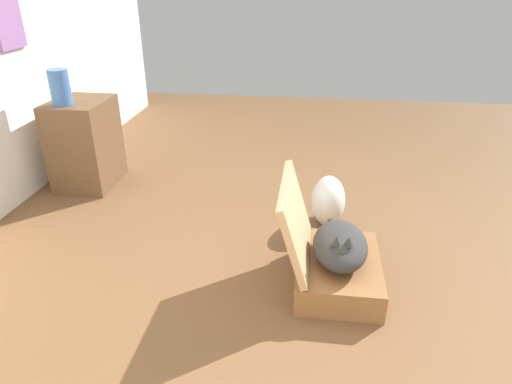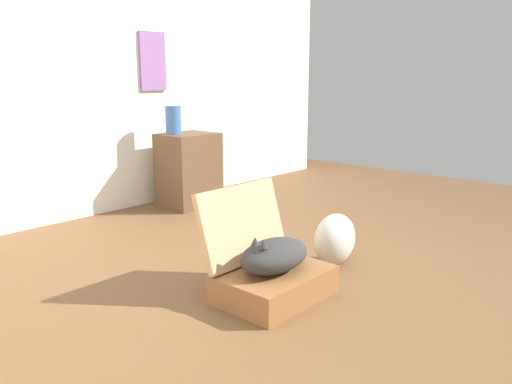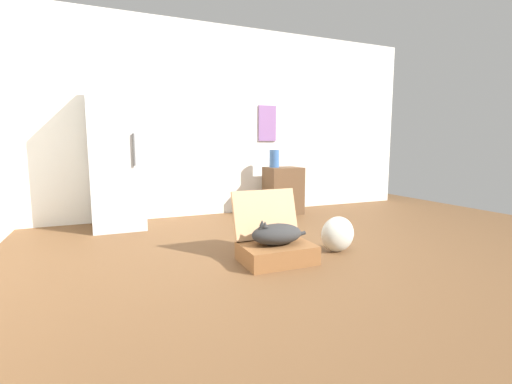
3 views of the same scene
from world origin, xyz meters
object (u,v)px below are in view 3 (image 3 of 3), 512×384
Objects in this scene: suitcase_base at (277,253)px; cat at (276,234)px; vase_tall at (274,159)px; side_table at (283,190)px; plastic_bag_white at (338,234)px; refrigerator at (117,157)px.

cat reaches higher than suitcase_base.
vase_tall is (0.91, 1.93, 0.71)m from suitcase_base.
cat is at bearing -118.83° from side_table.
side_table reaches higher than suitcase_base.
suitcase_base is at bearing -115.27° from vase_tall.
vase_tall reaches higher than plastic_bag_white.
plastic_bag_white is at bearing 4.14° from cat.
side_table is at bearing -20.36° from vase_tall.
cat is 0.31× the size of refrigerator.
suitcase_base is 2.41× the size of vase_tall.
side_table is (1.04, 1.88, 0.09)m from cat.
vase_tall is at bearing 82.04° from plastic_bag_white.
suitcase_base is 2.25m from vase_tall.
refrigerator is 2.54× the size of side_table.
refrigerator reaches higher than cat.
vase_tall is at bearing 159.64° from side_table.
suitcase_base is 0.66m from plastic_bag_white.
suitcase_base is 0.35× the size of refrigerator.
vase_tall reaches higher than suitcase_base.
vase_tall is (2.07, 0.10, -0.06)m from refrigerator.
side_table is (1.03, 1.89, 0.25)m from suitcase_base.
suitcase_base is 2.30m from refrigerator.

